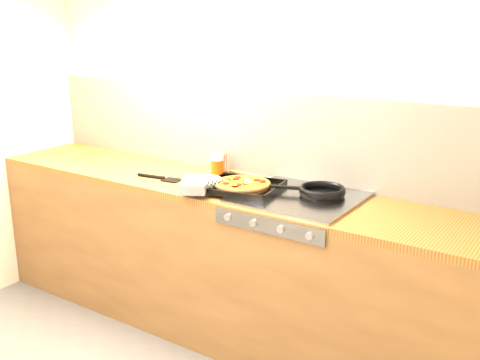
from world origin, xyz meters
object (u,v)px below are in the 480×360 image
Objects in this scene: frying_pan at (321,191)px; juice_glass at (217,165)px; pizza_on_tray at (230,185)px; tomato_can at (220,163)px.

frying_pan is 3.13× the size of juice_glass.
tomato_can is at bearing 133.12° from pizza_on_tray.
pizza_on_tray is 4.33× the size of tomato_can.
juice_glass reaches higher than pizza_on_tray.
juice_glass is at bearing 137.83° from pizza_on_tray.
juice_glass is (-0.24, 0.22, 0.03)m from pizza_on_tray.
juice_glass is (-0.69, 0.04, 0.03)m from frying_pan.
juice_glass is at bearing -64.79° from tomato_can.
frying_pan is 0.74m from tomato_can.
juice_glass reaches higher than frying_pan.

